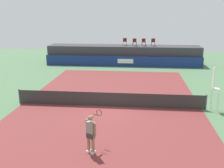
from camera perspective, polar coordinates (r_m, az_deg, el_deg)
The scene contains 14 objects.
ground_plane at distance 20.61m, azimuth 0.40°, elevation -1.97°, with size 48.00×48.00×0.00m, color #4C704C.
court_inner at distance 17.78m, azimuth -0.54°, elevation -4.78°, with size 12.00×22.00×0.00m, color maroon.
sponsor_wall at distance 30.66m, azimuth 2.31°, elevation 4.85°, with size 18.00×0.22×1.20m.
spectator_platform at distance 32.35m, azimuth 2.52°, elevation 6.28°, with size 18.00×2.80×2.20m, color #38383D.
spectator_chair_far_left at distance 32.31m, azimuth 2.76°, elevation 9.12°, with size 0.46×0.46×0.89m.
spectator_chair_left at distance 31.87m, azimuth 4.86°, elevation 9.00°, with size 0.46×0.46×0.89m.
spectator_chair_center at distance 31.95m, azimuth 6.80°, elevation 8.97°, with size 0.47×0.47×0.89m.
spectator_chair_right at distance 32.13m, azimuth 8.80°, elevation 8.93°, with size 0.48×0.48×0.89m.
umpire_chair at distance 17.84m, azimuth 21.01°, elevation -0.41°, with size 0.49×0.49×2.76m.
tennis_net at distance 17.62m, azimuth -0.54°, elevation -3.34°, with size 12.40×0.02×0.95m, color #2D2D2D.
net_post_near at distance 19.29m, azimuth -19.18°, elevation -2.48°, with size 0.10×0.10×1.00m, color #4C4C51.
net_post_far at distance 18.03m, azimuth 19.48°, elevation -3.72°, with size 0.10×0.10×1.00m, color #4C4C51.
tennis_player at distance 11.87m, azimuth -4.52°, elevation -10.33°, with size 0.64×1.26×1.77m.
tennis_ball at distance 19.61m, azimuth -15.72°, elevation -3.34°, with size 0.07×0.07×0.07m, color #D8EA33.
Camera 1 is at (1.89, -16.61, 6.05)m, focal length 42.74 mm.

